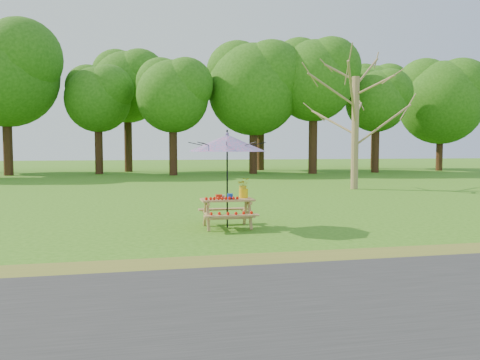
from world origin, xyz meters
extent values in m
plane|color=#377416|center=(0.00, 0.00, 0.00)|extent=(120.00, 120.00, 0.00)
cube|color=#29292B|center=(0.00, -5.00, 0.01)|extent=(120.00, 4.00, 0.01)
cube|color=olive|center=(0.00, -2.80, 0.00)|extent=(120.00, 1.20, 0.01)
cylinder|color=#8C704C|center=(10.26, 9.21, 2.47)|extent=(0.42, 0.42, 4.95)
cube|color=#A26849|center=(2.95, 0.50, 0.65)|extent=(1.20, 0.62, 0.04)
cube|color=#A26849|center=(2.95, -0.05, 0.36)|extent=(1.20, 0.22, 0.04)
cube|color=#A26849|center=(2.95, 1.05, 0.36)|extent=(1.20, 0.22, 0.04)
cylinder|color=black|center=(2.95, 0.50, 1.12)|extent=(0.04, 0.04, 2.25)
cone|color=#1F7BB2|center=(2.95, 0.50, 1.95)|extent=(2.10, 2.10, 0.38)
sphere|color=#1F7BB2|center=(2.95, 0.50, 2.16)|extent=(0.08, 0.08, 0.08)
cube|color=red|center=(2.76, 0.56, 0.72)|extent=(0.14, 0.12, 0.10)
cylinder|color=#1640B8|center=(3.00, 0.40, 0.74)|extent=(0.13, 0.13, 0.13)
cube|color=beige|center=(2.86, 0.72, 0.71)|extent=(0.13, 0.13, 0.07)
cylinder|color=yellow|center=(3.36, 0.63, 0.78)|extent=(0.21, 0.21, 0.21)
imported|color=gold|center=(3.36, 0.63, 0.98)|extent=(0.32, 0.28, 0.32)
camera|label=1|loc=(1.05, -10.02, 1.85)|focal=35.00mm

